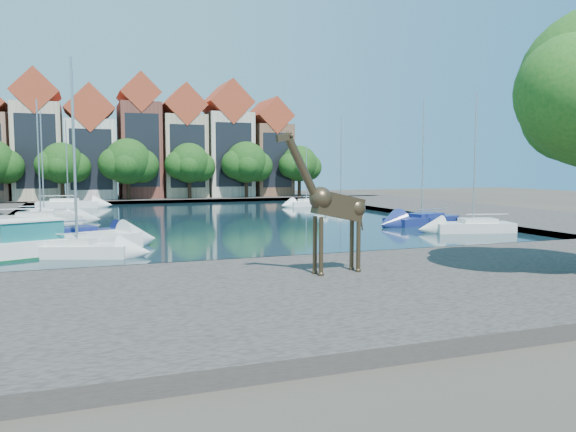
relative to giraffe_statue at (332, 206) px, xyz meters
name	(u,v)px	position (x,y,z in m)	size (l,w,h in m)	color
ground	(330,263)	(2.18, 4.92, -3.28)	(160.00, 160.00, 0.00)	#38332B
water_basin	(220,220)	(2.18, 28.92, -3.24)	(38.00, 50.00, 0.08)	black
near_quay	(405,285)	(2.18, -2.08, -3.03)	(50.00, 14.00, 0.50)	#47413D
far_quay	(169,198)	(2.18, 60.92, -3.03)	(60.00, 16.00, 0.50)	#47413D
right_quay	(452,210)	(27.18, 28.92, -3.03)	(14.00, 52.00, 0.50)	#47413D
townhouse_west_mid	(38,141)	(-14.82, 60.91, 4.95)	(5.94, 9.18, 16.79)	#C0B294
townhouse_west_inner	(90,148)	(-8.32, 60.91, 4.07)	(6.43, 9.18, 15.15)	silver
townhouse_center	(139,141)	(-1.82, 60.91, 5.08)	(5.44, 9.18, 16.93)	brown
townhouse_east_inner	(182,146)	(4.18, 60.91, 4.45)	(5.94, 9.18, 15.79)	tan
townhouse_east_mid	(226,144)	(10.68, 60.91, 4.82)	(6.43, 9.18, 16.65)	beige
townhouse_east_end	(268,151)	(17.18, 60.91, 3.83)	(5.44, 9.18, 14.43)	brown
far_tree_west	(63,165)	(-11.73, 55.42, 1.79)	(6.76, 5.20, 7.36)	#332114
far_tree_mid_west	(129,163)	(-3.71, 55.42, 2.01)	(7.80, 6.00, 8.00)	#332114
far_tree_mid_east	(190,164)	(4.28, 55.42, 1.85)	(7.02, 5.40, 7.52)	#332114
far_tree_east	(247,164)	(12.29, 55.42, 1.96)	(7.54, 5.80, 7.84)	#332114
far_tree_far_east	(300,165)	(20.27, 55.42, 1.79)	(6.76, 5.20, 7.36)	#332114
giraffe_statue	(332,206)	(0.00, 0.00, 0.00)	(3.97, 0.92, 5.66)	#3B2E1D
motorsailer	(53,240)	(-11.10, 12.11, -2.43)	(9.13, 5.64, 10.03)	silver
sailboat_left_a	(78,247)	(-9.82, 10.81, -2.69)	(5.73, 3.59, 9.72)	silver
sailboat_left_b	(76,235)	(-9.91, 15.80, -2.59)	(6.80, 4.54, 11.31)	navy
sailboat_left_c	(41,217)	(-12.82, 30.26, -2.68)	(6.67, 2.54, 10.29)	beige
sailboat_left_d	(44,213)	(-12.81, 34.37, -2.65)	(4.74, 2.70, 9.69)	white
sailboat_left_e	(68,203)	(-11.08, 48.92, -2.63)	(7.02, 3.28, 10.08)	white
sailboat_right_a	(473,225)	(17.18, 12.81, -2.65)	(6.06, 3.32, 10.04)	silver
sailboat_right_b	(422,218)	(16.90, 18.99, -2.72)	(7.25, 4.31, 10.34)	navy
sailboat_right_c	(341,206)	(16.51, 33.73, -2.63)	(5.13, 2.50, 10.12)	silver
sailboat_right_d	(306,202)	(15.82, 41.87, -2.74)	(5.50, 3.29, 7.24)	white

